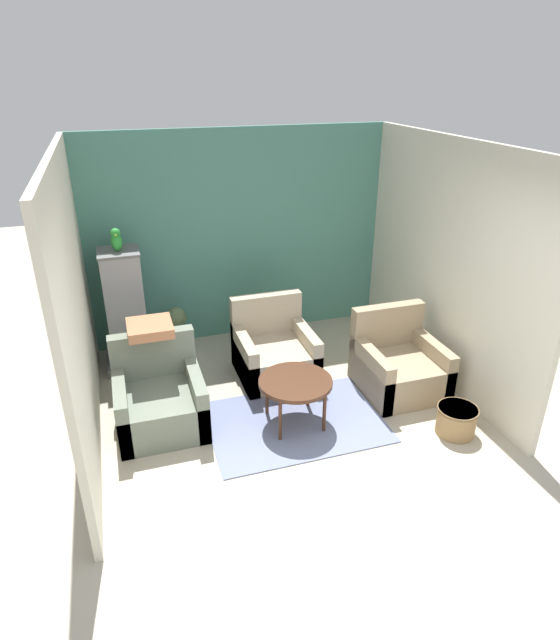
# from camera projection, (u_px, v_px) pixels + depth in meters

# --- Properties ---
(ground_plane) EXTENTS (20.00, 20.00, 0.00)m
(ground_plane) POSITION_uv_depth(u_px,v_px,m) (341.00, 503.00, 4.41)
(ground_plane) COLOR #B2A893
(ground_plane) RESTS_ON ground
(wall_back_accent) EXTENTS (3.88, 0.06, 2.63)m
(wall_back_accent) POSITION_uv_depth(u_px,v_px,m) (239.00, 237.00, 6.73)
(wall_back_accent) COLOR #4C897A
(wall_back_accent) RESTS_ON ground_plane
(wall_left) EXTENTS (0.06, 3.33, 2.63)m
(wall_left) POSITION_uv_depth(u_px,v_px,m) (76.00, 308.00, 4.75)
(wall_left) COLOR beige
(wall_left) RESTS_ON ground_plane
(wall_right) EXTENTS (0.06, 3.33, 2.63)m
(wall_right) POSITION_uv_depth(u_px,v_px,m) (447.00, 264.00, 5.80)
(wall_right) COLOR beige
(wall_right) RESTS_ON ground_plane
(area_rug) EXTENTS (1.74, 1.23, 0.01)m
(area_rug) POSITION_uv_depth(u_px,v_px,m) (295.00, 422.00, 5.41)
(area_rug) COLOR slate
(area_rug) RESTS_ON ground_plane
(coffee_table) EXTENTS (0.73, 0.73, 0.50)m
(coffee_table) POSITION_uv_depth(u_px,v_px,m) (295.00, 384.00, 5.22)
(coffee_table) COLOR #472819
(coffee_table) RESTS_ON ground_plane
(armchair_left) EXTENTS (0.84, 0.87, 0.87)m
(armchair_left) POSITION_uv_depth(u_px,v_px,m) (160.00, 401.00, 5.28)
(armchair_left) COLOR slate
(armchair_left) RESTS_ON ground_plane
(armchair_right) EXTENTS (0.84, 0.87, 0.87)m
(armchair_right) POSITION_uv_depth(u_px,v_px,m) (398.00, 366.00, 5.88)
(armchair_right) COLOR #9E896B
(armchair_right) RESTS_ON ground_plane
(armchair_middle) EXTENTS (0.84, 0.87, 0.87)m
(armchair_middle) POSITION_uv_depth(u_px,v_px,m) (274.00, 353.00, 6.16)
(armchair_middle) COLOR tan
(armchair_middle) RESTS_ON ground_plane
(birdcage) EXTENTS (0.58, 0.58, 1.43)m
(birdcage) POSITION_uv_depth(u_px,v_px,m) (126.00, 313.00, 6.19)
(birdcage) COLOR slate
(birdcage) RESTS_ON ground_plane
(parrot) EXTENTS (0.12, 0.22, 0.26)m
(parrot) POSITION_uv_depth(u_px,v_px,m) (116.00, 240.00, 5.81)
(parrot) COLOR green
(parrot) RESTS_ON birdcage
(potted_plant) EXTENTS (0.27, 0.25, 0.61)m
(potted_plant) POSITION_uv_depth(u_px,v_px,m) (177.00, 328.00, 6.60)
(potted_plant) COLOR beige
(potted_plant) RESTS_ON ground_plane
(wicker_basket) EXTENTS (0.39, 0.39, 0.29)m
(wicker_basket) POSITION_uv_depth(u_px,v_px,m) (456.00, 419.00, 5.20)
(wicker_basket) COLOR #A37F51
(wicker_basket) RESTS_ON ground_plane
(throw_pillow) EXTENTS (0.44, 0.44, 0.10)m
(throw_pillow) POSITION_uv_depth(u_px,v_px,m) (150.00, 328.00, 5.28)
(throw_pillow) COLOR #B2704C
(throw_pillow) RESTS_ON armchair_left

